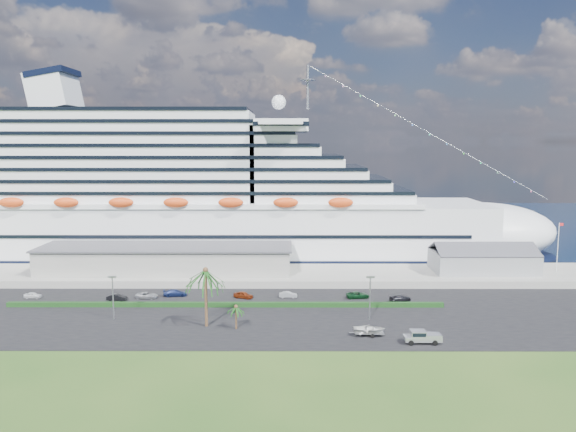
{
  "coord_description": "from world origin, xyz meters",
  "views": [
    {
      "loc": [
        4.98,
        -93.69,
        33.15
      ],
      "look_at": [
        4.65,
        30.0,
        16.74
      ],
      "focal_mm": 35.0,
      "sensor_mm": 36.0,
      "label": 1
    }
  ],
  "objects_px": {
    "pickup_truck": "(422,336)",
    "boat_trailer": "(369,329)",
    "cruise_ship": "(196,200)",
    "parked_car_3": "(175,293)"
  },
  "relations": [
    {
      "from": "boat_trailer",
      "to": "pickup_truck",
      "type": "bearing_deg",
      "value": -22.77
    },
    {
      "from": "boat_trailer",
      "to": "parked_car_3",
      "type": "bearing_deg",
      "value": 146.99
    },
    {
      "from": "cruise_ship",
      "to": "parked_car_3",
      "type": "height_order",
      "value": "cruise_ship"
    },
    {
      "from": "parked_car_3",
      "to": "pickup_truck",
      "type": "height_order",
      "value": "pickup_truck"
    },
    {
      "from": "cruise_ship",
      "to": "pickup_truck",
      "type": "bearing_deg",
      "value": -54.79
    },
    {
      "from": "pickup_truck",
      "to": "boat_trailer",
      "type": "height_order",
      "value": "pickup_truck"
    },
    {
      "from": "cruise_ship",
      "to": "parked_car_3",
      "type": "bearing_deg",
      "value": -87.32
    },
    {
      "from": "pickup_truck",
      "to": "boat_trailer",
      "type": "bearing_deg",
      "value": 157.23
    },
    {
      "from": "parked_car_3",
      "to": "pickup_truck",
      "type": "bearing_deg",
      "value": -127.15
    },
    {
      "from": "pickup_truck",
      "to": "boat_trailer",
      "type": "relative_size",
      "value": 0.98
    }
  ]
}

